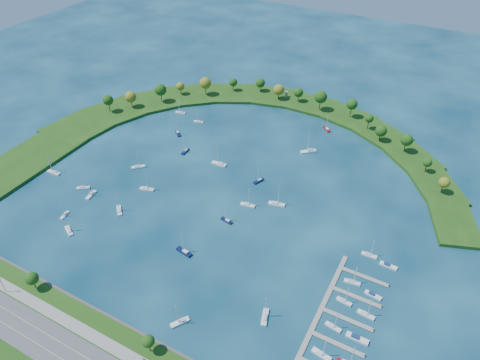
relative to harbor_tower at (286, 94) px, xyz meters
The scene contains 37 objects.
ground 119.36m from the harbor_tower, 82.75° to the right, with size 700.00×700.00×0.00m, color #07263F.
south_shoreline 241.70m from the harbor_tower, 86.42° to the right, with size 420.00×43.10×11.60m.
breakwater 76.38m from the harbor_tower, 114.19° to the right, with size 286.74×247.64×2.00m.
breakwater_trees 31.75m from the harbor_tower, 102.92° to the right, with size 239.55×91.37×15.56m.
harbor_tower is the anchor object (origin of this frame).
dock_system 205.53m from the harbor_tower, 60.77° to the right, with size 24.28×82.00×1.60m.
moored_boat_0 101.42m from the harbor_tower, 90.85° to the right, with size 9.82×3.33×14.21m.
moored_boat_1 167.96m from the harbor_tower, 99.48° to the right, with size 7.73×7.48×12.35m.
moored_boat_2 84.36m from the harbor_tower, 136.22° to the right, with size 7.97×3.97×11.28m.
moored_boat_3 135.82m from the harbor_tower, 109.16° to the right, with size 7.81×7.59×12.51m.
moored_boat_4 75.67m from the harbor_tower, 123.39° to the right, with size 7.42×3.86×10.50m.
moored_boat_5 180.05m from the harbor_tower, 118.78° to the right, with size 9.07×2.88×13.19m.
moored_boat_6 146.96m from the harbor_tower, 78.77° to the right, with size 7.42×3.36×10.54m.
moored_boat_7 189.85m from the harbor_tower, 105.80° to the right, with size 3.23×6.86×9.73m.
moored_boat_8 171.09m from the harbor_tower, 110.49° to the right, with size 7.33×6.21×11.11m.
moored_boat_9 74.91m from the harbor_tower, 54.78° to the right, with size 9.67×8.97×15.17m.
moored_boat_10 108.57m from the harbor_tower, 74.89° to the right, with size 4.47×7.69×10.92m.
moored_boat_11 95.16m from the harbor_tower, 118.48° to the right, with size 7.34×6.56×11.34m.
moored_boat_12 127.94m from the harbor_tower, 68.62° to the right, with size 9.73×4.75×13.78m.
moored_boat_13 145.71m from the harbor_tower, 100.33° to the right, with size 8.91×4.91×12.63m.
moored_boat_14 52.52m from the harbor_tower, 32.78° to the right, with size 7.28×6.91×11.54m.
moored_boat_15 194.83m from the harbor_tower, 101.96° to the right, with size 8.33×5.92×12.08m.
moored_boat_16 202.55m from the harbor_tower, 68.81° to the right, with size 4.85×8.96×12.68m.
moored_boat_17 175.28m from the harbor_tower, 83.01° to the right, with size 9.27×3.98×13.20m.
moored_boat_18 131.70m from the harbor_tower, 75.65° to the right, with size 8.71×3.68×12.41m.
moored_boat_19 170.75m from the harbor_tower, 107.45° to the right, with size 3.51×8.50×12.12m.
moored_boat_20 212.57m from the harbor_tower, 78.47° to the right, with size 6.44×8.31×12.27m.
moored_boat_21 103.71m from the harbor_tower, 105.85° to the right, with size 2.27×7.49×10.93m.
docked_boat_2 218.17m from the harbor_tower, 62.54° to the right, with size 8.53×3.56×12.16m.
docked_boat_4 205.57m from the harbor_tower, 60.70° to the right, with size 7.37×3.02×10.51m.
docked_boat_5 211.31m from the harbor_tower, 58.30° to the right, with size 9.47×2.72×1.93m.
docked_boat_6 192.88m from the harbor_tower, 58.56° to the right, with size 7.28×2.74×10.45m.
docked_boat_7 200.35m from the harbor_tower, 56.32° to the right, with size 7.91×2.85×11.39m.
docked_boat_8 182.63m from the harbor_tower, 56.57° to the right, with size 7.76×3.16×11.07m.
docked_boat_9 190.76m from the harbor_tower, 54.39° to the right, with size 8.01×3.25×1.59m.
docked_boat_10 167.50m from the harbor_tower, 52.05° to the right, with size 7.67×2.40×11.17m.
docked_boat_11 175.59m from the harbor_tower, 49.96° to the right, with size 8.50×2.67×1.72m.
Camera 1 is at (102.16, -174.01, 163.13)m, focal length 32.77 mm.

